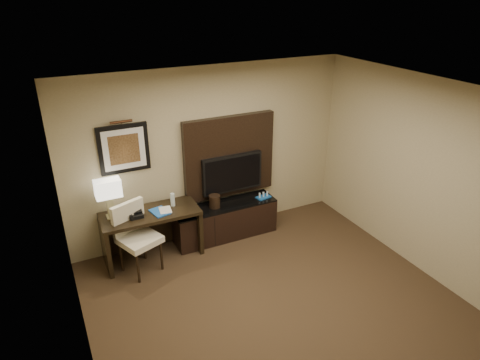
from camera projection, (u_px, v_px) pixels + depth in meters
floor at (293, 326)px, 5.15m from camera, size 4.50×5.00×0.01m
ceiling at (308, 106)px, 4.02m from camera, size 4.50×5.00×0.01m
wall_back at (210, 153)px, 6.62m from camera, size 4.50×0.01×2.70m
wall_left at (80, 289)px, 3.68m from camera, size 0.01×5.00×2.70m
wall_right at (447, 189)px, 5.49m from camera, size 0.01×5.00×2.70m
desk at (152, 235)px, 6.30m from camera, size 1.42×0.64×0.75m
credenza at (225, 220)px, 6.86m from camera, size 1.65×0.47×0.57m
tv_wall_panel at (229, 156)px, 6.72m from camera, size 1.50×0.12×1.30m
tv at (232, 173)px, 6.75m from camera, size 1.00×0.08×0.60m
artwork at (124, 149)px, 5.95m from camera, size 0.70×0.04×0.70m
picture_light at (121, 122)px, 5.75m from camera, size 0.04×0.04×0.30m
desk_chair at (139, 239)px, 5.93m from camera, size 0.68×0.72×1.04m
table_lamp at (109, 198)px, 5.90m from camera, size 0.42×0.32×0.60m
desk_phone at (136, 214)px, 6.00m from camera, size 0.19×0.17×0.09m
blue_folder at (160, 212)px, 6.14m from camera, size 0.27×0.33×0.02m
book at (159, 205)px, 6.10m from camera, size 0.17×0.05×0.23m
water_bottle at (173, 200)px, 6.29m from camera, size 0.08×0.08×0.20m
ice_bucket at (215, 201)px, 6.63m from camera, size 0.18×0.18×0.20m
minibar_tray at (263, 195)px, 6.95m from camera, size 0.26×0.18×0.08m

